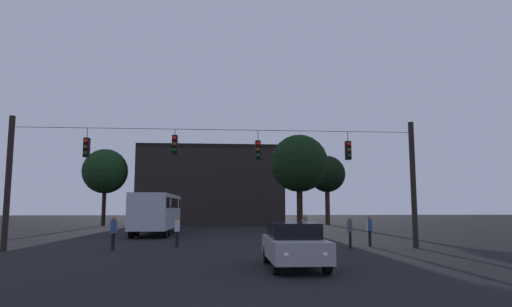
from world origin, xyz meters
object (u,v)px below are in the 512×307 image
Objects in this scene: pedestrian_crossing_right at (305,231)px; tree_behind_building at (105,171)px; tree_right_far at (327,174)px; car_near_right at (294,244)px; pedestrian_crossing_left at (113,231)px; city_bus at (158,210)px; pedestrian_near_bus at (177,229)px; tree_left_silhouette at (299,164)px; pedestrian_trailing at (370,229)px; pedestrian_crossing_center at (350,230)px.

tree_behind_building is (-16.76, 30.52, 5.06)m from pedestrian_crossing_right.
car_near_right is at bearing -105.58° from tree_right_far.
pedestrian_crossing_left is at bearing -120.91° from tree_right_far.
tree_behind_building is (-15.42, 35.39, 5.24)m from car_near_right.
pedestrian_crossing_left is (-7.59, 6.65, 0.13)m from car_near_right.
pedestrian_crossing_right is at bearing -61.23° from tree_behind_building.
car_near_right is 0.54× the size of tree_right_far.
city_bus reaches higher than pedestrian_near_bus.
pedestrian_near_bus is at bearing -68.49° from tree_behind_building.
tree_left_silhouette is at bearing -113.27° from tree_right_far.
pedestrian_trailing is at bearing 55.60° from car_near_right.
pedestrian_crossing_left is 0.19× the size of tree_behind_building.
pedestrian_trailing is (12.64, -11.52, -0.94)m from city_bus.
city_bus is at bearing -163.20° from tree_left_silhouette.
pedestrian_crossing_left reaches higher than pedestrian_trailing.
tree_left_silhouette reaches higher than pedestrian_near_bus.
city_bus is 6.84× the size of pedestrian_near_bus.
tree_left_silhouette is (11.65, 3.52, 3.97)m from city_bus.
tree_left_silhouette is (3.02, 17.98, 4.86)m from pedestrian_crossing_right.
pedestrian_crossing_left is at bearing -74.76° from tree_behind_building.
pedestrian_trailing is 15.85m from tree_left_silhouette.
pedestrian_crossing_left is 1.01× the size of pedestrian_trailing.
tree_left_silhouette is (11.95, 16.20, 4.91)m from pedestrian_crossing_left.
pedestrian_crossing_right is at bearing -59.17° from city_bus.
pedestrian_crossing_left is 1.04× the size of pedestrian_crossing_center.
tree_left_silhouette reaches higher than tree_right_far.
tree_right_far is at bearing 44.09° from city_bus.
pedestrian_crossing_center is (11.63, 0.32, -0.04)m from pedestrian_crossing_left.
pedestrian_crossing_left is at bearing 168.75° from pedestrian_crossing_right.
city_bus is 6.73× the size of pedestrian_trailing.
city_bus is 20.69m from car_near_right.
pedestrian_trailing is (1.30, 0.84, 0.04)m from pedestrian_crossing_center.
tree_behind_building is (-7.83, 28.74, 5.11)m from pedestrian_crossing_left.
tree_left_silhouette is (0.32, 15.88, 4.95)m from pedestrian_crossing_center.
pedestrian_crossing_center is 16.64m from tree_left_silhouette.
pedestrian_near_bus is at bearing -76.95° from city_bus.
city_bus is 18.47m from tree_behind_building.
pedestrian_near_bus is (-6.07, 3.40, -0.07)m from pedestrian_crossing_right.
pedestrian_near_bus is at bearing 150.76° from pedestrian_crossing_right.
tree_behind_building is (-19.46, 28.42, 5.15)m from pedestrian_crossing_center.
car_near_right is at bearing -66.45° from tree_behind_building.
tree_right_far is (14.82, 27.90, 5.00)m from pedestrian_near_bus.
car_near_right is (7.30, -19.33, -1.07)m from city_bus.
pedestrian_crossing_right is 0.20× the size of tree_left_silhouette.
pedestrian_crossing_right is (1.33, 4.87, 0.18)m from car_near_right.
pedestrian_trailing is (12.94, 1.16, -0.01)m from pedestrian_crossing_left.
pedestrian_crossing_left reaches higher than car_near_right.
pedestrian_near_bus is at bearing 171.55° from pedestrian_crossing_center.
tree_left_silhouette is 14.50m from tree_right_far.
city_bus is at bearing 88.67° from pedestrian_crossing_left.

